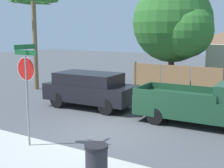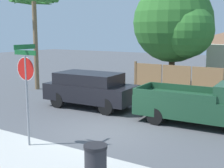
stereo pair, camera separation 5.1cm
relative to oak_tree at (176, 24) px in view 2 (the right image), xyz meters
The scene contains 8 objects.
ground_plane 10.97m from the oak_tree, 83.02° to the right, with size 80.00×80.00×0.00m, color #4C4F54.
sidewalk_strip 14.34m from the oak_tree, 84.85° to the right, with size 36.00×3.20×0.01m.
oak_tree is the anchor object (origin of this frame).
palm_tree 9.05m from the oak_tree, 144.50° to the right, with size 2.91×3.12×5.93m.
red_suv 8.16m from the oak_tree, 101.30° to the right, with size 4.56×2.18×1.72m.
orange_pickup 9.10m from the oak_tree, 60.00° to the right, with size 5.27×2.23×1.75m.
stop_sign 12.78m from the oak_tree, 90.34° to the right, with size 0.95×0.85×3.30m.
trash_bin 14.49m from the oak_tree, 76.31° to the right, with size 0.58×0.58×1.01m.
Camera 2 is at (6.27, -9.37, 3.71)m, focal length 50.00 mm.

